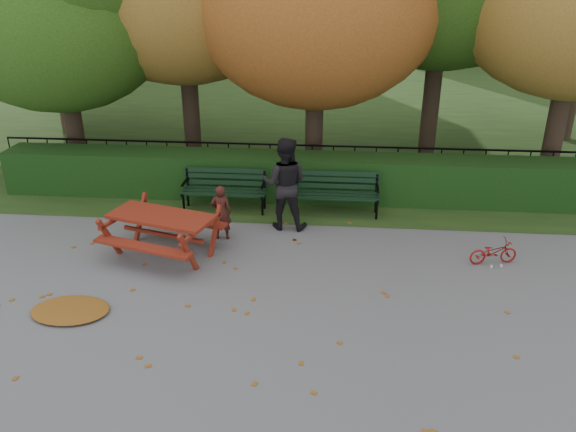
# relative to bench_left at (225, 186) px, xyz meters

# --- Properties ---
(ground) EXTENTS (90.00, 90.00, 0.00)m
(ground) POSITION_rel_bench_left_xyz_m (1.30, -3.70, -0.52)
(ground) COLOR slate
(ground) RESTS_ON ground
(grass_strip) EXTENTS (90.00, 90.00, 0.00)m
(grass_strip) POSITION_rel_bench_left_xyz_m (1.30, 10.30, -0.51)
(grass_strip) COLOR #1C3A16
(grass_strip) RESTS_ON ground
(hedge) EXTENTS (13.00, 0.90, 1.00)m
(hedge) POSITION_rel_bench_left_xyz_m (1.30, 0.80, -0.02)
(hedge) COLOR black
(hedge) RESTS_ON ground
(iron_fence) EXTENTS (14.00, 0.04, 1.02)m
(iron_fence) POSITION_rel_bench_left_xyz_m (1.30, 1.60, 0.02)
(iron_fence) COLOR black
(iron_fence) RESTS_ON ground
(bench_left) EXTENTS (1.80, 0.57, 0.88)m
(bench_left) POSITION_rel_bench_left_xyz_m (0.00, 0.00, 0.00)
(bench_left) COLOR black
(bench_left) RESTS_ON ground
(bench_right) EXTENTS (1.80, 0.57, 0.88)m
(bench_right) POSITION_rel_bench_left_xyz_m (2.40, 0.00, 0.00)
(bench_right) COLOR black
(bench_right) RESTS_ON ground
(picnic_table) EXTENTS (2.23, 1.98, 0.91)m
(picnic_table) POSITION_rel_bench_left_xyz_m (-0.71, -2.21, 0.10)
(picnic_table) COLOR maroon
(picnic_table) RESTS_ON ground
(leaf_pile) EXTENTS (1.22, 0.85, 0.08)m
(leaf_pile) POSITION_rel_bench_left_xyz_m (-1.62, -4.17, -0.48)
(leaf_pile) COLOR brown
(leaf_pile) RESTS_ON ground
(leaf_scatter) EXTENTS (9.00, 5.70, 0.01)m
(leaf_scatter) POSITION_rel_bench_left_xyz_m (1.30, -3.40, -0.51)
(leaf_scatter) COLOR brown
(leaf_scatter) RESTS_ON ground
(child) EXTENTS (0.42, 0.30, 1.10)m
(child) POSITION_rel_bench_left_xyz_m (0.21, -1.44, 0.03)
(child) COLOR #3E1714
(child) RESTS_ON ground
(adult) EXTENTS (0.95, 0.77, 1.87)m
(adult) POSITION_rel_bench_left_xyz_m (1.38, -0.80, 0.42)
(adult) COLOR black
(adult) RESTS_ON ground
(bicycle) EXTENTS (0.91, 0.47, 0.45)m
(bicycle) POSITION_rel_bench_left_xyz_m (5.21, -2.01, -0.29)
(bicycle) COLOR maroon
(bicycle) RESTS_ON ground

